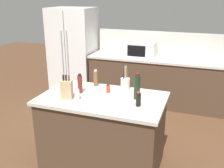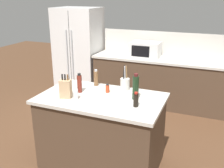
{
  "view_description": "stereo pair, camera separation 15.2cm",
  "coord_description": "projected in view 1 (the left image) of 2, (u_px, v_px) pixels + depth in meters",
  "views": [
    {
      "loc": [
        1.08,
        -2.71,
        2.13
      ],
      "look_at": [
        0.0,
        0.35,
        0.99
      ],
      "focal_mm": 42.0,
      "sensor_mm": 36.0,
      "label": 1
    },
    {
      "loc": [
        1.23,
        -2.66,
        2.13
      ],
      "look_at": [
        0.0,
        0.35,
        0.99
      ],
      "focal_mm": 42.0,
      "sensor_mm": 36.0,
      "label": 2
    }
  ],
  "objects": [
    {
      "name": "ground_plane",
      "position": [
        103.0,
        163.0,
        3.46
      ],
      "size": [
        14.0,
        14.0,
        0.0
      ],
      "primitive_type": "plane",
      "color": "brown"
    },
    {
      "name": "back_counter_run",
      "position": [
        158.0,
        81.0,
        5.17
      ],
      "size": [
        2.71,
        0.66,
        0.94
      ],
      "color": "#4C3828",
      "rests_on": "ground_plane"
    },
    {
      "name": "wall_backsplash",
      "position": [
        162.0,
        43.0,
        5.22
      ],
      "size": [
        2.67,
        0.03,
        0.46
      ],
      "primitive_type": "cube",
      "color": "beige",
      "rests_on": "back_counter_run"
    },
    {
      "name": "kitchen_island",
      "position": [
        103.0,
        131.0,
        3.31
      ],
      "size": [
        1.5,
        0.9,
        0.94
      ],
      "color": "#4C3828",
      "rests_on": "ground_plane"
    },
    {
      "name": "refrigerator",
      "position": [
        74.0,
        52.0,
        5.65
      ],
      "size": [
        0.91,
        0.75,
        1.84
      ],
      "color": "white",
      "rests_on": "ground_plane"
    },
    {
      "name": "microwave",
      "position": [
        141.0,
        49.0,
        5.07
      ],
      "size": [
        0.56,
        0.39,
        0.29
      ],
      "color": "white",
      "rests_on": "back_counter_run"
    },
    {
      "name": "knife_block",
      "position": [
        67.0,
        89.0,
        3.08
      ],
      "size": [
        0.15,
        0.13,
        0.29
      ],
      "rotation": [
        0.0,
        0.0,
        0.26
      ],
      "color": "tan",
      "rests_on": "kitchen_island"
    },
    {
      "name": "utensil_crock",
      "position": [
        125.0,
        83.0,
        3.37
      ],
      "size": [
        0.12,
        0.12,
        0.32
      ],
      "color": "beige",
      "rests_on": "kitchen_island"
    },
    {
      "name": "soy_sauce_bottle",
      "position": [
        138.0,
        99.0,
        2.88
      ],
      "size": [
        0.06,
        0.06,
        0.17
      ],
      "color": "black",
      "rests_on": "kitchen_island"
    },
    {
      "name": "vinegar_bottle",
      "position": [
        80.0,
        84.0,
        3.25
      ],
      "size": [
        0.06,
        0.06,
        0.25
      ],
      "color": "maroon",
      "rests_on": "kitchen_island"
    },
    {
      "name": "salt_shaker",
      "position": [
        77.0,
        94.0,
        3.06
      ],
      "size": [
        0.06,
        0.06,
        0.13
      ],
      "color": "silver",
      "rests_on": "kitchen_island"
    },
    {
      "name": "pepper_grinder",
      "position": [
        96.0,
        78.0,
        3.5
      ],
      "size": [
        0.06,
        0.06,
        0.22
      ],
      "color": "brown",
      "rests_on": "kitchen_island"
    },
    {
      "name": "wine_bottle",
      "position": [
        137.0,
        87.0,
        3.06
      ],
      "size": [
        0.07,
        0.07,
        0.31
      ],
      "color": "black",
      "rests_on": "kitchen_island"
    },
    {
      "name": "spice_jar_paprika",
      "position": [
        108.0,
        89.0,
        3.28
      ],
      "size": [
        0.05,
        0.05,
        0.11
      ],
      "color": "#B73D1E",
      "rests_on": "kitchen_island"
    }
  ]
}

